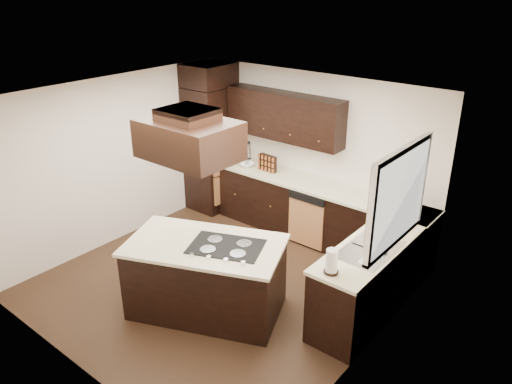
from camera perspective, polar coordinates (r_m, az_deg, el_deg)
floor at (r=6.82m, az=-3.89°, el=-10.34°), size 4.20×4.20×0.02m
ceiling at (r=5.80m, az=-4.58°, el=10.76°), size 4.20×4.20×0.02m
wall_back at (r=7.76m, az=6.47°, el=4.35°), size 4.20×0.02×2.50m
wall_front at (r=5.06m, az=-20.83°, el=-8.29°), size 4.20×0.02×2.50m
wall_left at (r=7.71m, az=-15.81°, el=3.44°), size 0.02×4.20×2.50m
wall_right at (r=5.15m, az=13.41°, el=-6.74°), size 0.02×4.20×2.50m
oven_column at (r=8.56m, az=-5.13°, el=4.94°), size 0.65×0.75×2.12m
wall_oven_face at (r=8.32m, az=-3.39°, el=4.85°), size 0.05×0.62×0.78m
base_cabinets_back at (r=7.81m, az=5.18°, el=-1.90°), size 2.93×0.60×0.88m
base_cabinets_right at (r=6.38m, az=13.87°, el=-8.90°), size 0.60×2.40×0.88m
countertop_back at (r=7.61m, az=5.24°, el=1.19°), size 2.93×0.63×0.04m
countertop_right at (r=6.15m, az=14.16°, el=-5.23°), size 0.63×2.40×0.04m
upper_cabinets at (r=7.68m, az=3.20°, el=8.64°), size 2.00×0.34×0.72m
dishwasher_front at (r=7.46m, az=5.75°, el=-3.57°), size 0.60×0.05×0.72m
window_frame at (r=5.44m, az=16.02°, el=-0.59°), size 0.06×1.32×1.12m
window_pane at (r=5.43m, az=16.29°, el=-0.67°), size 0.00×1.20×1.00m
curtain_left at (r=5.08m, az=13.53°, el=-1.42°), size 0.02×0.34×0.90m
curtain_right at (r=5.80m, az=17.23°, el=1.35°), size 0.02×0.34×0.90m
sink_rim at (r=5.85m, az=12.81°, el=-6.40°), size 0.52×0.84×0.01m
island at (r=6.11m, az=-5.71°, el=-9.82°), size 1.99×1.57×0.88m
island_top at (r=5.87m, az=-5.89°, el=-6.07°), size 2.08×1.65×0.04m
cooktop at (r=5.77m, az=-3.43°, el=-6.23°), size 0.98×0.83×0.01m
range_hood at (r=5.45m, az=-7.67°, el=5.96°), size 1.05×0.72×0.42m
hood_duct at (r=5.37m, az=-7.83°, el=8.75°), size 0.55×0.50×0.13m
blender_base at (r=8.21m, az=-0.98°, el=3.53°), size 0.15×0.15×0.10m
blender_pitcher at (r=8.15m, az=-0.99°, el=4.72°), size 0.13×0.13×0.26m
spice_rack at (r=7.91m, az=1.36°, el=3.33°), size 0.32×0.11×0.26m
mixing_bowl at (r=8.13m, az=-1.09°, el=3.16°), size 0.29×0.29×0.06m
soap_bottle at (r=6.39m, az=14.78°, el=-3.13°), size 0.08×0.09×0.17m
paper_towel at (r=5.29m, az=8.65°, el=-7.87°), size 0.17×0.17×0.28m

